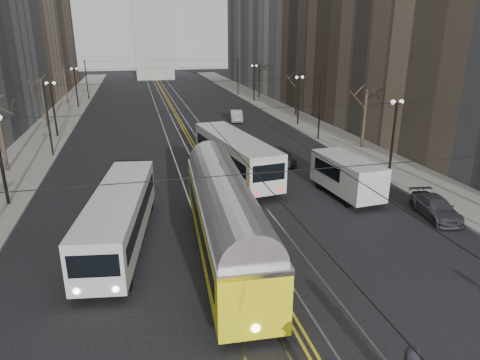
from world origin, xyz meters
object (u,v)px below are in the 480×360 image
transit_bus (120,218)px  rear_bus (235,157)px  cargo_van (347,177)px  sedan_grey (280,156)px  sedan_silver (236,116)px  streetcar (225,224)px  sedan_parked (436,207)px

transit_bus → rear_bus: (8.31, 9.52, 0.16)m
transit_bus → rear_bus: rear_bus is taller
cargo_van → sedan_grey: size_ratio=1.49×
transit_bus → sedan_silver: 34.25m
transit_bus → streetcar: size_ratio=0.82×
sedan_parked → sedan_silver: bearing=106.5°
transit_bus → rear_bus: 12.64m
transit_bus → sedan_parked: (18.31, -0.89, -0.81)m
transit_bus → sedan_parked: size_ratio=2.70×
rear_bus → sedan_parked: size_ratio=2.88×
streetcar → sedan_grey: streetcar is taller
transit_bus → streetcar: streetcar is taller
transit_bus → cargo_van: transit_bus is taller
streetcar → cargo_van: size_ratio=2.33×
sedan_silver → sedan_parked: 32.67m
streetcar → sedan_silver: bearing=79.2°
sedan_grey → sedan_silver: sedan_silver is taller
transit_bus → sedan_grey: bearing=51.6°
streetcar → rear_bus: size_ratio=1.15×
cargo_van → rear_bus: bearing=132.0°
sedan_parked → streetcar: bearing=-165.0°
cargo_van → sedan_silver: cargo_van is taller
sedan_silver → sedan_parked: (4.74, -32.33, -0.07)m
streetcar → sedan_silver: size_ratio=3.35×
streetcar → sedan_parked: 13.38m
transit_bus → sedan_grey: (12.86, 12.03, -0.74)m
streetcar → sedan_grey: size_ratio=3.48×
rear_bus → streetcar: bearing=-113.2°
rear_bus → sedan_grey: rear_bus is taller
transit_bus → sedan_silver: size_ratio=2.73×
rear_bus → sedan_parked: (10.00, -10.41, -0.97)m
sedan_silver → sedan_parked: bearing=-72.0°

